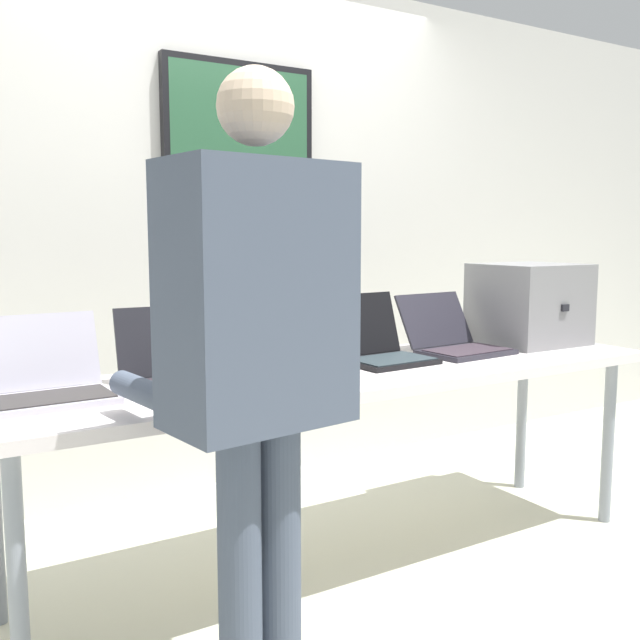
{
  "coord_description": "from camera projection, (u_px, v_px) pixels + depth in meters",
  "views": [
    {
      "loc": [
        -1.43,
        -2.16,
        1.28
      ],
      "look_at": [
        -0.06,
        0.11,
        0.95
      ],
      "focal_mm": 39.4,
      "sensor_mm": 36.0,
      "label": 1
    }
  ],
  "objects": [
    {
      "name": "laptop_station_2",
      "position": [
        283.0,
        357.0,
        2.56
      ],
      "size": [
        0.35,
        0.33,
        0.24
      ],
      "color": "black",
      "rests_on": "workbench"
    },
    {
      "name": "laptop_station_1",
      "position": [
        177.0,
        367.0,
        2.35
      ],
      "size": [
        0.37,
        0.32,
        0.25
      ],
      "color": "black",
      "rests_on": "workbench"
    },
    {
      "name": "laptop_station_3",
      "position": [
        379.0,
        346.0,
        2.77
      ],
      "size": [
        0.35,
        0.35,
        0.26
      ],
      "color": "black",
      "rests_on": "workbench"
    },
    {
      "name": "equipment_box",
      "position": [
        529.0,
        304.0,
        3.21
      ],
      "size": [
        0.43,
        0.41,
        0.37
      ],
      "color": "slate",
      "rests_on": "workbench"
    },
    {
      "name": "ground",
      "position": [
        347.0,
        569.0,
        2.73
      ],
      "size": [
        8.0,
        8.0,
        0.04
      ],
      "primitive_type": "cube",
      "color": "beige"
    },
    {
      "name": "laptop_station_4",
      "position": [
        454.0,
        339.0,
        2.99
      ],
      "size": [
        0.39,
        0.4,
        0.24
      ],
      "color": "#25242D",
      "rests_on": "workbench"
    },
    {
      "name": "workbench",
      "position": [
        348.0,
        383.0,
        2.64
      ],
      "size": [
        2.62,
        0.7,
        0.77
      ],
      "color": "silver",
      "rests_on": "ground"
    },
    {
      "name": "coffee_mug",
      "position": [
        203.0,
        391.0,
        2.06
      ],
      "size": [
        0.08,
        0.08,
        0.08
      ],
      "color": "#C64931",
      "rests_on": "workbench"
    },
    {
      "name": "person",
      "position": [
        256.0,
        343.0,
        1.72
      ],
      "size": [
        0.49,
        0.63,
        1.66
      ],
      "color": "#475264",
      "rests_on": "ground"
    },
    {
      "name": "back_wall",
      "position": [
        225.0,
        228.0,
        3.53
      ],
      "size": [
        8.0,
        0.11,
        2.57
      ],
      "color": "beige",
      "rests_on": "ground"
    },
    {
      "name": "laptop_station_0",
      "position": [
        44.0,
        381.0,
        2.13
      ],
      "size": [
        0.39,
        0.33,
        0.25
      ],
      "color": "#B2ADBC",
      "rests_on": "workbench"
    }
  ]
}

